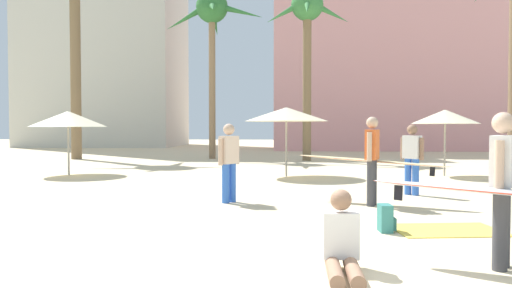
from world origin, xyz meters
TOP-DOWN VIEW (x-y plane):
  - ground at (0.00, 0.00)m, footprint 120.00×120.00m
  - hotel_pink at (7.12, 32.23)m, footprint 16.03×8.09m
  - palm_tree_far_left at (0.89, 18.62)m, footprint 4.15×4.29m
  - palm_tree_center at (-3.87, 19.96)m, footprint 5.28×5.30m
  - cafe_umbrella_0 at (-7.48, 11.03)m, footprint 2.54×2.54m
  - cafe_umbrella_1 at (5.07, 11.34)m, footprint 2.17×2.17m
  - cafe_umbrella_3 at (-0.14, 10.85)m, footprint 2.72×2.72m
  - beach_towel at (2.29, 2.55)m, footprint 1.73×1.23m
  - backpack at (1.32, 2.40)m, footprint 0.25×0.31m
  - person_mid_center at (2.22, 0.35)m, footprint 2.88×1.77m
  - person_near_left at (1.57, 5.07)m, footprint 3.02×1.56m
  - person_mid_right at (2.79, 6.62)m, footprint 0.49×0.50m
  - person_near_right at (-1.40, 5.21)m, footprint 0.45×0.54m
  - person_far_left at (0.40, 0.22)m, footprint 0.41×0.94m

SIDE VIEW (x-z plane):
  - ground at x=0.00m, z-range 0.00..0.00m
  - beach_towel at x=2.29m, z-range 0.00..0.01m
  - backpack at x=1.32m, z-range -0.01..0.41m
  - person_far_left at x=0.40m, z-range -0.14..0.76m
  - person_mid_right at x=2.79m, z-range 0.08..1.75m
  - person_near_right at x=-1.40m, z-range 0.08..1.76m
  - person_mid_center at x=2.22m, z-range 0.06..1.82m
  - person_near_left at x=1.57m, z-range 0.05..1.87m
  - cafe_umbrella_0 at x=-7.48m, z-range 0.81..2.96m
  - cafe_umbrella_1 at x=5.07m, z-range 0.86..3.04m
  - cafe_umbrella_3 at x=-0.14m, z-range 0.90..3.15m
  - palm_tree_far_left at x=0.89m, z-range 2.48..10.71m
  - palm_tree_center at x=-3.87m, z-range 2.85..11.40m
  - hotel_pink at x=7.12m, z-range 0.00..15.93m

